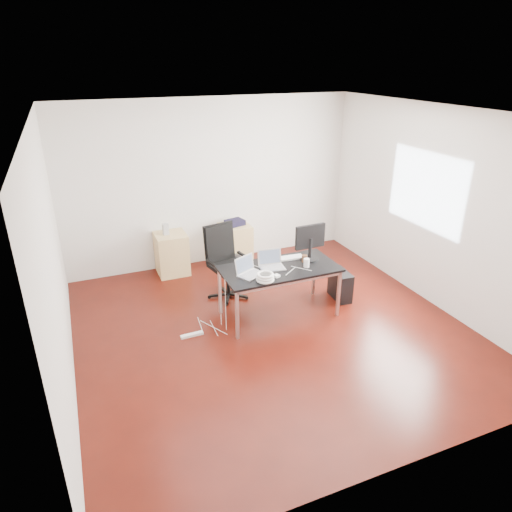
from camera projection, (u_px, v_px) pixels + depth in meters
name	position (u px, v px, depth m)	size (l,w,h in m)	color
room_shell	(276.00, 231.00, 5.60)	(5.00, 5.00, 5.00)	#380B06
desk	(279.00, 271.00, 6.23)	(1.60, 0.80, 0.73)	black
office_chair	(225.00, 258.00, 6.81)	(0.56, 0.58, 1.08)	black
filing_cabinet_left	(172.00, 254.00, 7.60)	(0.50, 0.50, 0.70)	tan
filing_cabinet_right	(235.00, 244.00, 8.00)	(0.50, 0.50, 0.70)	tan
pc_tower	(340.00, 285.00, 6.85)	(0.20, 0.45, 0.44)	black
wastebasket	(234.00, 260.00, 7.87)	(0.24, 0.24, 0.28)	black
power_strip	(192.00, 335.00, 5.98)	(0.30, 0.06, 0.04)	white
laptop_left	(249.00, 270.00, 5.99)	(0.41, 0.37, 0.23)	silver
laptop_right	(271.00, 263.00, 6.20)	(0.36, 0.29, 0.23)	silver
monitor	(310.00, 240.00, 6.36)	(0.45, 0.26, 0.51)	black
keyboard	(288.00, 258.00, 6.48)	(0.44, 0.14, 0.02)	white
cup_white	(306.00, 263.00, 6.21)	(0.08, 0.08, 0.12)	white
cup_brown	(304.00, 259.00, 6.36)	(0.08, 0.08, 0.10)	brown
cable_coil	(265.00, 277.00, 5.82)	(0.24, 0.24, 0.11)	white
power_adapter	(277.00, 276.00, 5.94)	(0.07, 0.07, 0.03)	white
speaker	(166.00, 229.00, 7.41)	(0.09, 0.08, 0.18)	#9E9E9E
navy_garment	(235.00, 223.00, 7.85)	(0.30, 0.24, 0.09)	black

